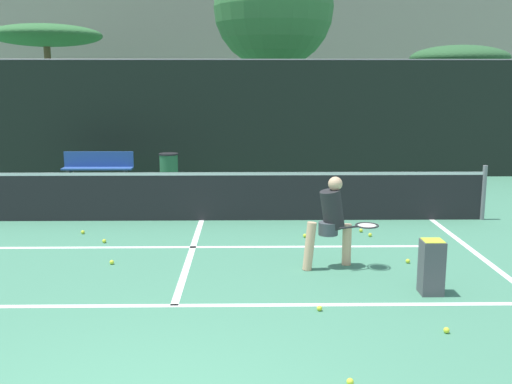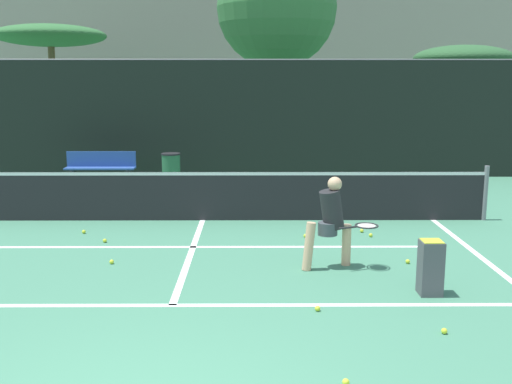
{
  "view_description": "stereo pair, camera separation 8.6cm",
  "coord_description": "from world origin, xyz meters",
  "views": [
    {
      "loc": [
        0.89,
        -4.17,
        2.71
      ],
      "look_at": [
        1.03,
        5.14,
        0.95
      ],
      "focal_mm": 42.0,
      "sensor_mm": 36.0,
      "label": 1
    },
    {
      "loc": [
        0.98,
        -4.17,
        2.71
      ],
      "look_at": [
        1.03,
        5.14,
        0.95
      ],
      "focal_mm": 42.0,
      "sensor_mm": 36.0,
      "label": 2
    }
  ],
  "objects": [
    {
      "name": "tree_mid",
      "position": [
        8.29,
        17.06,
        3.39
      ],
      "size": [
        3.39,
        3.39,
        3.88
      ],
      "color": "brown",
      "rests_on": "ground"
    },
    {
      "name": "trash_bin",
      "position": [
        -1.12,
        11.08,
        0.42
      ],
      "size": [
        0.49,
        0.49,
        0.84
      ],
      "color": "#28603D",
      "rests_on": "ground"
    },
    {
      "name": "tree_east",
      "position": [
        -7.36,
        21.3,
        4.44
      ],
      "size": [
        4.55,
        4.55,
        4.93
      ],
      "color": "brown",
      "rests_on": "ground"
    },
    {
      "name": "building_far",
      "position": [
        0.0,
        28.06,
        3.47
      ],
      "size": [
        36.0,
        2.4,
        6.94
      ],
      "primitive_type": "cube",
      "color": "gray",
      "rests_on": "ground"
    },
    {
      "name": "fence_back",
      "position": [
        0.0,
        12.49,
        1.62
      ],
      "size": [
        24.0,
        0.06,
        3.25
      ],
      "color": "black",
      "rests_on": "ground"
    },
    {
      "name": "court_baseline_near",
      "position": [
        0.0,
        2.73,
        0.0
      ],
      "size": [
        11.0,
        0.1,
        0.01
      ],
      "primitive_type": "cube",
      "color": "white",
      "rests_on": "ground"
    },
    {
      "name": "tree_west",
      "position": [
        1.8,
        16.64,
        5.06
      ],
      "size": [
        4.03,
        4.03,
        7.1
      ],
      "color": "brown",
      "rests_on": "ground"
    },
    {
      "name": "tennis_ball_scattered_2",
      "position": [
        3.05,
        1.89,
        0.03
      ],
      "size": [
        0.07,
        0.07,
        0.07
      ],
      "primitive_type": "sphere",
      "color": "#D1E033",
      "rests_on": "ground"
    },
    {
      "name": "player_practicing",
      "position": [
        2.11,
        4.24,
        0.72
      ],
      "size": [
        1.18,
        0.44,
        1.34
      ],
      "rotation": [
        0.0,
        0.0,
        0.38
      ],
      "color": "#DBAD84",
      "rests_on": "ground"
    },
    {
      "name": "tennis_ball_scattered_9",
      "position": [
        -1.12,
        4.4,
        0.03
      ],
      "size": [
        0.07,
        0.07,
        0.07
      ],
      "primitive_type": "sphere",
      "color": "#D1E033",
      "rests_on": "ground"
    },
    {
      "name": "tennis_ball_scattered_3",
      "position": [
        3.04,
        5.93,
        0.03
      ],
      "size": [
        0.07,
        0.07,
        0.07
      ],
      "primitive_type": "sphere",
      "color": "#D1E033",
      "rests_on": "ground"
    },
    {
      "name": "tennis_ball_scattered_4",
      "position": [
        1.81,
        0.78,
        0.03
      ],
      "size": [
        0.07,
        0.07,
        0.07
      ],
      "primitive_type": "sphere",
      "color": "#D1E033",
      "rests_on": "ground"
    },
    {
      "name": "court_service_line",
      "position": [
        0.0,
        5.31,
        0.0
      ],
      "size": [
        8.25,
        0.1,
        0.01
      ],
      "primitive_type": "cube",
      "color": "white",
      "rests_on": "ground"
    },
    {
      "name": "tennis_ball_scattered_5",
      "position": [
        1.75,
        2.54,
        0.03
      ],
      "size": [
        0.07,
        0.07,
        0.07
      ],
      "primitive_type": "sphere",
      "color": "#D1E033",
      "rests_on": "ground"
    },
    {
      "name": "tennis_ball_scattered_7",
      "position": [
        2.94,
        6.24,
        0.03
      ],
      "size": [
        0.07,
        0.07,
        0.07
      ],
      "primitive_type": "sphere",
      "color": "#D1E033",
      "rests_on": "ground"
    },
    {
      "name": "parked_car",
      "position": [
        -4.94,
        15.63,
        0.56
      ],
      "size": [
        1.79,
        4.61,
        1.32
      ],
      "color": "maroon",
      "rests_on": "ground"
    },
    {
      "name": "tennis_ball_scattered_1",
      "position": [
        3.3,
        4.39,
        0.03
      ],
      "size": [
        0.07,
        0.07,
        0.07
      ],
      "primitive_type": "sphere",
      "color": "#D1E033",
      "rests_on": "ground"
    },
    {
      "name": "tennis_ball_scattered_0",
      "position": [
        -2.04,
        6.2,
        0.03
      ],
      "size": [
        0.07,
        0.07,
        0.07
      ],
      "primitive_type": "sphere",
      "color": "#D1E033",
      "rests_on": "ground"
    },
    {
      "name": "tennis_ball_scattered_6",
      "position": [
        1.89,
        5.89,
        0.03
      ],
      "size": [
        0.07,
        0.07,
        0.07
      ],
      "primitive_type": "sphere",
      "color": "#D1E033",
      "rests_on": "ground"
    },
    {
      "name": "court_sideline_right",
      "position": [
        4.51,
        4.97,
        0.0
      ],
      "size": [
        0.1,
        5.48,
        0.01
      ],
      "primitive_type": "cube",
      "color": "white",
      "rests_on": "ground"
    },
    {
      "name": "net",
      "position": [
        0.0,
        7.21,
        0.51
      ],
      "size": [
        11.09,
        0.09,
        1.07
      ],
      "color": "slate",
      "rests_on": "ground"
    },
    {
      "name": "court_center_mark",
      "position": [
        0.0,
        4.97,
        0.0
      ],
      "size": [
        0.1,
        4.48,
        0.01
      ],
      "primitive_type": "cube",
      "color": "white",
      "rests_on": "ground"
    },
    {
      "name": "courtside_bench",
      "position": [
        -2.98,
        11.27,
        0.48
      ],
      "size": [
        1.8,
        0.38,
        0.86
      ],
      "rotation": [
        0.0,
        0.0,
        -0.0
      ],
      "color": "#2D519E",
      "rests_on": "ground"
    },
    {
      "name": "ball_hopper",
      "position": [
        3.24,
        3.11,
        0.37
      ],
      "size": [
        0.28,
        0.28,
        0.71
      ],
      "color": "#4C4C51",
      "rests_on": "ground"
    },
    {
      "name": "tennis_ball_scattered_8",
      "position": [
        -1.52,
        5.59,
        0.03
      ],
      "size": [
        0.07,
        0.07,
        0.07
      ],
      "primitive_type": "sphere",
      "color": "#D1E033",
      "rests_on": "ground"
    }
  ]
}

